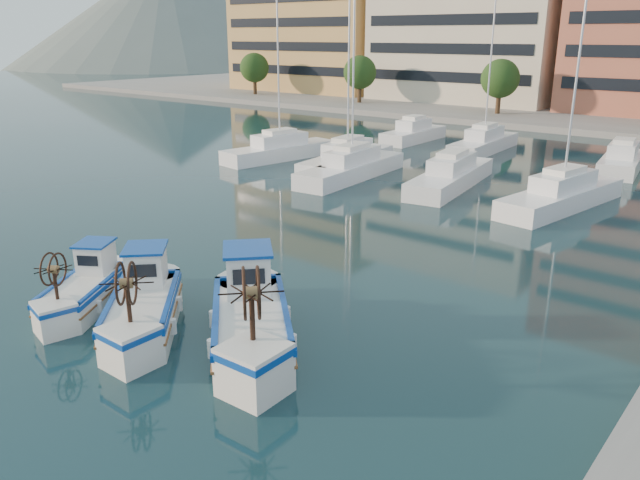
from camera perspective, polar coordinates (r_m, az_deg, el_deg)
The scene contains 6 objects.
ground at distance 19.13m, azimuth -12.23°, elevation -8.72°, with size 300.00×300.00×0.00m, color #193942.
hill_west at distance 195.35m, azimuth -13.32°, elevation 15.28°, with size 180.00×180.00×60.00m, color slate.
yacht_marina at distance 42.04m, azimuth 15.61°, elevation 6.59°, with size 36.14×23.44×11.50m.
fishing_boat_a at distance 21.84m, azimuth -20.65°, elevation -4.08°, with size 3.39×4.05×2.47m.
fishing_boat_b at distance 19.66m, azimuth -15.85°, elevation -5.70°, with size 4.45×4.44×2.88m.
fishing_boat_c at distance 18.00m, azimuth -6.36°, elevation -7.00°, with size 5.08×4.94×3.25m.
Camera 1 is at (13.60, -10.40, 8.54)m, focal length 35.00 mm.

